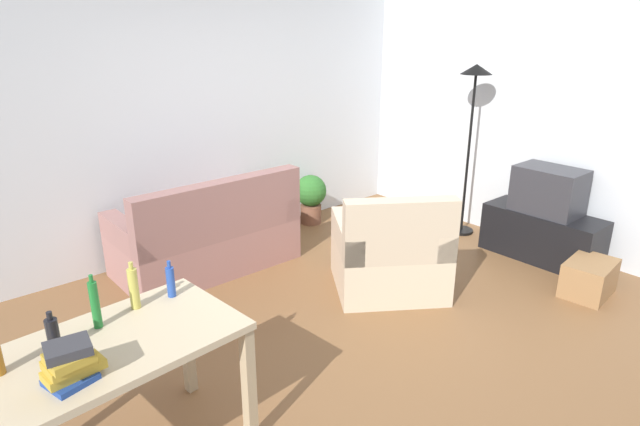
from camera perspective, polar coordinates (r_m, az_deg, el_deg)
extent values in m
cube|color=brown|center=(4.24, 3.45, -11.77)|extent=(5.20, 4.40, 0.02)
cube|color=silver|center=(5.47, -12.70, 10.30)|extent=(5.20, 0.10, 2.70)
cube|color=silver|center=(5.81, 22.82, 9.79)|extent=(0.10, 4.40, 2.70)
cube|color=#996B66|center=(5.17, -12.10, -3.54)|extent=(1.62, 0.84, 0.40)
cube|color=#8C625D|center=(4.73, -10.49, 0.32)|extent=(1.62, 0.16, 0.52)
cube|color=#926661|center=(5.42, -5.59, 1.42)|extent=(0.16, 0.84, 0.22)
cube|color=#926661|center=(4.78, -20.02, -2.26)|extent=(0.16, 0.84, 0.22)
cube|color=black|center=(5.64, 22.66, -2.22)|extent=(0.44, 1.10, 0.48)
cube|color=#2D2D33|center=(5.50, 23.28, 2.23)|extent=(0.40, 0.60, 0.44)
cube|color=black|center=(5.68, 24.22, 2.62)|extent=(0.01, 0.52, 0.36)
cylinder|color=black|center=(6.14, 14.86, -1.82)|extent=(0.26, 0.26, 0.03)
cylinder|color=black|center=(5.89, 15.58, 5.94)|extent=(0.03, 0.03, 1.68)
cone|color=black|center=(5.76, 16.41, 14.56)|extent=(0.32, 0.32, 0.10)
cube|color=#C6B28E|center=(2.83, -21.25, -13.03)|extent=(1.25, 0.79, 0.04)
cube|color=tan|center=(3.03, -7.61, -17.96)|extent=(0.06, 0.06, 0.72)
cube|color=tan|center=(3.46, -14.06, -13.12)|extent=(0.06, 0.06, 0.72)
cylinder|color=brown|center=(6.18, -0.99, -0.07)|extent=(0.24, 0.24, 0.22)
sphere|color=#2D6B28|center=(6.09, -1.00, 2.41)|extent=(0.36, 0.36, 0.36)
cube|color=beige|center=(4.71, 7.30, -5.63)|extent=(1.22, 1.20, 0.40)
cube|color=#C0AD91|center=(4.22, 8.60, -1.95)|extent=(0.83, 0.64, 0.52)
cube|color=#C8B597|center=(4.68, 11.88, -1.93)|extent=(0.61, 0.78, 0.22)
cube|color=#C8B597|center=(4.51, 2.89, -2.33)|extent=(0.61, 0.78, 0.22)
cube|color=olive|center=(5.12, 26.85, -6.22)|extent=(0.51, 0.39, 0.30)
cylinder|color=black|center=(2.80, -26.65, -11.68)|extent=(0.06, 0.06, 0.17)
cylinder|color=black|center=(2.75, -26.99, -9.78)|extent=(0.03, 0.03, 0.04)
cylinder|color=#1E722D|center=(2.90, -22.94, -9.06)|extent=(0.04, 0.04, 0.25)
cylinder|color=#1E722D|center=(2.84, -23.33, -6.48)|extent=(0.02, 0.02, 0.04)
cylinder|color=#BCB24C|center=(3.02, -19.31, -7.65)|extent=(0.05, 0.05, 0.23)
cylinder|color=#BCB24C|center=(2.96, -19.61, -5.34)|extent=(0.02, 0.02, 0.04)
cylinder|color=#2347A3|center=(3.09, -15.69, -7.13)|extent=(0.05, 0.05, 0.17)
cylinder|color=#2347A3|center=(3.05, -15.88, -5.32)|extent=(0.02, 0.02, 0.04)
cube|color=navy|center=(2.60, -25.14, -15.83)|extent=(0.22, 0.21, 0.03)
cube|color=#B7932D|center=(2.59, -24.83, -15.00)|extent=(0.25, 0.15, 0.04)
cube|color=#B7932D|center=(2.57, -25.31, -14.34)|extent=(0.20, 0.16, 0.04)
cube|color=#B7932D|center=(2.53, -25.26, -13.82)|extent=(0.18, 0.17, 0.04)
cube|color=#333338|center=(2.51, -25.40, -13.00)|extent=(0.20, 0.17, 0.04)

